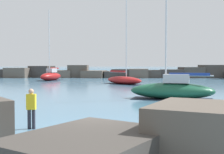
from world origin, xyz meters
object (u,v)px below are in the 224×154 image
(sailboat_moored_1, at_px, (172,90))
(person_on_rocks, at_px, (31,107))
(sailboat_moored_4, at_px, (51,76))
(sailboat_moored_2, at_px, (124,80))

(sailboat_moored_1, distance_m, person_on_rocks, 13.22)
(sailboat_moored_1, xyz_separation_m, person_on_rocks, (-7.29, -11.02, 0.20))
(sailboat_moored_1, height_order, sailboat_moored_4, sailboat_moored_4)
(sailboat_moored_2, height_order, sailboat_moored_4, sailboat_moored_4)
(sailboat_moored_4, bearing_deg, sailboat_moored_1, -58.85)
(sailboat_moored_2, xyz_separation_m, sailboat_moored_4, (-11.61, 8.33, 0.21))
(sailboat_moored_2, bearing_deg, sailboat_moored_4, 144.36)
(sailboat_moored_4, xyz_separation_m, person_on_rocks, (8.08, -36.47, 0.14))
(sailboat_moored_2, relative_size, person_on_rocks, 6.68)
(sailboat_moored_2, distance_m, sailboat_moored_4, 14.29)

